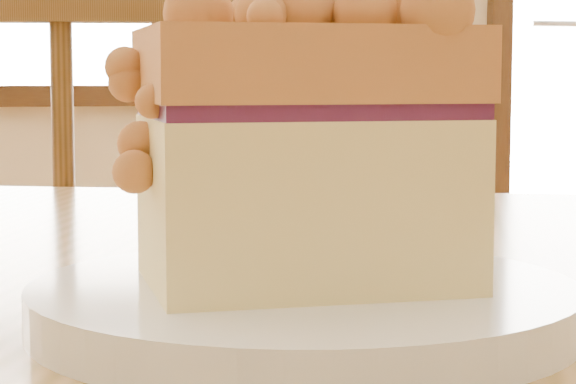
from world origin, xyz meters
The scene contains 2 objects.
plate centered at (0.15, -0.02, 0.76)m, with size 0.20×0.20×0.02m.
cake_slice centered at (0.14, -0.02, 0.82)m, with size 0.13×0.09×0.11m.
Camera 1 is at (0.06, -0.42, 0.84)m, focal length 70.00 mm.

